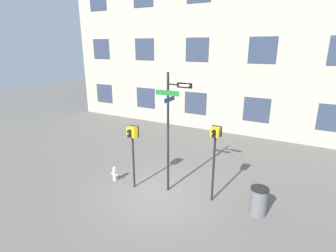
{
  "coord_description": "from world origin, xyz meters",
  "views": [
    {
      "loc": [
        4.65,
        -7.51,
        5.44
      ],
      "look_at": [
        0.28,
        0.54,
        2.64
      ],
      "focal_mm": 28.0,
      "sensor_mm": 36.0,
      "label": 1
    }
  ],
  "objects_px": {
    "pedestrian_signal_left": "(132,140)",
    "street_sign_pole": "(170,125)",
    "pedestrian_signal_right": "(215,145)",
    "trash_bin": "(259,201)",
    "fire_hydrant": "(115,174)"
  },
  "relations": [
    {
      "from": "pedestrian_signal_left",
      "to": "pedestrian_signal_right",
      "type": "relative_size",
      "value": 0.9
    },
    {
      "from": "pedestrian_signal_left",
      "to": "pedestrian_signal_right",
      "type": "xyz_separation_m",
      "value": [
        3.06,
        0.58,
        0.15
      ]
    },
    {
      "from": "fire_hydrant",
      "to": "trash_bin",
      "type": "height_order",
      "value": "trash_bin"
    },
    {
      "from": "street_sign_pole",
      "to": "pedestrian_signal_right",
      "type": "xyz_separation_m",
      "value": [
        1.69,
        0.14,
        -0.52
      ]
    },
    {
      "from": "pedestrian_signal_left",
      "to": "pedestrian_signal_right",
      "type": "distance_m",
      "value": 3.12
    },
    {
      "from": "pedestrian_signal_left",
      "to": "pedestrian_signal_right",
      "type": "bearing_deg",
      "value": 10.8
    },
    {
      "from": "pedestrian_signal_right",
      "to": "trash_bin",
      "type": "height_order",
      "value": "pedestrian_signal_right"
    },
    {
      "from": "pedestrian_signal_right",
      "to": "pedestrian_signal_left",
      "type": "bearing_deg",
      "value": -169.2
    },
    {
      "from": "pedestrian_signal_right",
      "to": "fire_hydrant",
      "type": "height_order",
      "value": "pedestrian_signal_right"
    },
    {
      "from": "street_sign_pole",
      "to": "fire_hydrant",
      "type": "relative_size",
      "value": 7.31
    },
    {
      "from": "pedestrian_signal_left",
      "to": "trash_bin",
      "type": "relative_size",
      "value": 2.64
    },
    {
      "from": "street_sign_pole",
      "to": "pedestrian_signal_right",
      "type": "distance_m",
      "value": 1.77
    },
    {
      "from": "pedestrian_signal_left",
      "to": "street_sign_pole",
      "type": "bearing_deg",
      "value": 17.83
    },
    {
      "from": "pedestrian_signal_left",
      "to": "trash_bin",
      "type": "height_order",
      "value": "pedestrian_signal_left"
    },
    {
      "from": "street_sign_pole",
      "to": "pedestrian_signal_left",
      "type": "distance_m",
      "value": 1.59
    }
  ]
}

